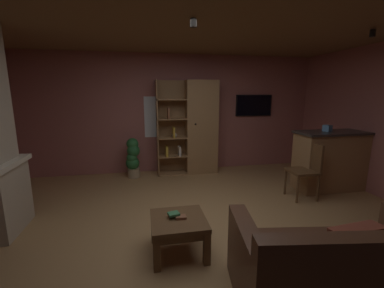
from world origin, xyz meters
TOP-DOWN VIEW (x-y plane):
  - floor at (0.00, 0.00)m, footprint 6.45×5.34m
  - wall_back at (0.00, 2.70)m, footprint 6.57×0.06m
  - ceiling at (0.00, 0.00)m, footprint 6.45×5.34m
  - window_pane_back at (-0.30, 2.67)m, footprint 0.60×0.01m
  - bookshelf_cabinet at (0.51, 2.43)m, footprint 1.29×0.41m
  - kitchen_bar_counter at (2.78, 0.97)m, footprint 1.52×0.57m
  - tissue_box at (2.56, 1.01)m, footprint 0.15×0.15m
  - leather_couch at (0.88, -1.35)m, footprint 1.78×1.17m
  - coffee_table at (-0.30, -0.39)m, footprint 0.58×0.58m
  - table_book_0 at (-0.28, -0.39)m, footprint 0.12×0.09m
  - table_book_1 at (-0.35, -0.36)m, footprint 0.14×0.12m
  - dining_chair at (1.99, 0.69)m, footprint 0.43×0.43m
  - potted_floor_plant at (-0.87, 2.32)m, footprint 0.30×0.29m
  - wall_mounted_tv at (1.89, 2.64)m, footprint 0.85×0.06m
  - track_light_spot_1 at (-0.06, 0.02)m, footprint 0.07×0.07m
  - track_light_spot_2 at (2.28, 0.05)m, footprint 0.07×0.07m

SIDE VIEW (x-z plane):
  - floor at x=0.00m, z-range -0.02..0.00m
  - leather_couch at x=0.88m, z-range -0.12..0.72m
  - coffee_table at x=-0.30m, z-range 0.12..0.52m
  - table_book_0 at x=-0.28m, z-range 0.40..0.43m
  - potted_floor_plant at x=-0.87m, z-range 0.01..0.83m
  - table_book_1 at x=-0.35m, z-range 0.43..0.46m
  - dining_chair at x=1.99m, z-range 0.07..0.99m
  - kitchen_bar_counter at x=2.78m, z-range 0.00..1.06m
  - bookshelf_cabinet at x=0.51m, z-range -0.01..1.98m
  - tissue_box at x=2.56m, z-range 1.06..1.17m
  - window_pane_back at x=-0.30m, z-range 0.78..1.65m
  - wall_back at x=0.00m, z-range 0.00..2.54m
  - wall_mounted_tv at x=1.89m, z-range 1.20..1.69m
  - track_light_spot_1 at x=-0.06m, z-range 2.42..2.51m
  - track_light_spot_2 at x=2.28m, z-range 2.42..2.51m
  - ceiling at x=0.00m, z-range 2.54..2.56m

